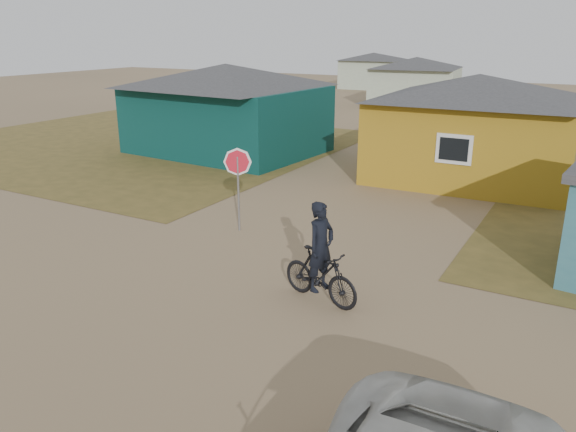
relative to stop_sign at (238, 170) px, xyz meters
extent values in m
plane|color=#8B7150|center=(1.84, -4.63, -1.75)|extent=(120.00, 120.00, 0.00)
cube|color=brown|center=(-12.16, 8.37, -1.75)|extent=(20.00, 18.00, 0.00)
cube|color=#08302E|center=(-6.66, 8.87, -0.25)|extent=(8.40, 6.54, 3.00)
pyramid|color=#333336|center=(-6.66, 8.87, 1.75)|extent=(8.93, 7.08, 1.00)
cube|color=#A57B19|center=(4.34, 9.37, -0.25)|extent=(7.21, 6.24, 3.00)
pyramid|color=#333336|center=(4.34, 9.37, 1.70)|extent=(7.72, 6.76, 0.90)
cube|color=silver|center=(4.34, 6.34, -0.10)|extent=(1.20, 0.06, 1.00)
cube|color=black|center=(4.34, 6.31, -0.10)|extent=(0.95, 0.04, 0.75)
cube|color=#ADBAA0|center=(-4.16, 29.37, -0.35)|extent=(6.49, 5.60, 2.80)
pyramid|color=#333336|center=(-4.16, 29.37, 1.45)|extent=(7.04, 6.15, 0.80)
cube|color=#ADBAA0|center=(-12.16, 41.37, -0.40)|extent=(5.75, 5.28, 2.70)
pyramid|color=#333336|center=(-12.16, 41.37, 1.30)|extent=(6.28, 5.81, 0.70)
cylinder|color=gray|center=(0.00, 0.00, -0.69)|extent=(0.06, 0.06, 2.13)
imported|color=black|center=(3.93, -2.80, -1.18)|extent=(1.98, 0.98, 1.15)
imported|color=black|center=(3.93, -2.80, -0.54)|extent=(0.60, 0.78, 1.88)
camera|label=1|loc=(8.58, -12.37, 3.62)|focal=35.00mm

